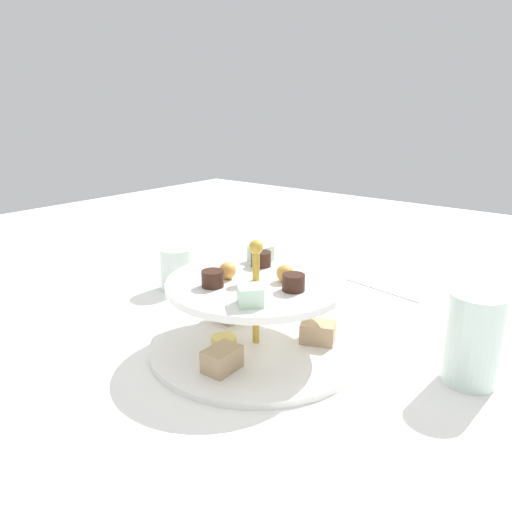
{
  "coord_description": "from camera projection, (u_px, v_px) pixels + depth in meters",
  "views": [
    {
      "loc": [
        0.5,
        0.4,
        0.34
      ],
      "look_at": [
        0.0,
        0.0,
        0.14
      ],
      "focal_mm": 34.57,
      "sensor_mm": 36.0,
      "label": 1
    }
  ],
  "objects": [
    {
      "name": "teacup_with_saucer",
      "position": [
        254.0,
        267.0,
        0.99
      ],
      "size": [
        0.09,
        0.09,
        0.05
      ],
      "color": "white",
      "rests_on": "ground_plane"
    },
    {
      "name": "butter_knife_right",
      "position": [
        380.0,
        289.0,
        0.94
      ],
      "size": [
        0.04,
        0.17,
        0.0
      ],
      "primitive_type": "cube",
      "rotation": [
        0.0,
        0.0,
        4.54
      ],
      "color": "silver",
      "rests_on": "ground_plane"
    },
    {
      "name": "ground_plane",
      "position": [
        256.0,
        348.0,
        0.71
      ],
      "size": [
        2.4,
        2.4,
        0.0
      ],
      "primitive_type": "plane",
      "color": "white"
    },
    {
      "name": "water_glass_short_left",
      "position": [
        177.0,
        269.0,
        0.93
      ],
      "size": [
        0.06,
        0.06,
        0.08
      ],
      "primitive_type": "cylinder",
      "color": "silver",
      "rests_on": "ground_plane"
    },
    {
      "name": "water_glass_tall_right",
      "position": [
        473.0,
        339.0,
        0.61
      ],
      "size": [
        0.07,
        0.07,
        0.12
      ],
      "primitive_type": "cylinder",
      "color": "silver",
      "rests_on": "ground_plane"
    },
    {
      "name": "tiered_serving_stand",
      "position": [
        256.0,
        318.0,
        0.7
      ],
      "size": [
        0.31,
        0.31,
        0.16
      ],
      "color": "white",
      "rests_on": "ground_plane"
    }
  ]
}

